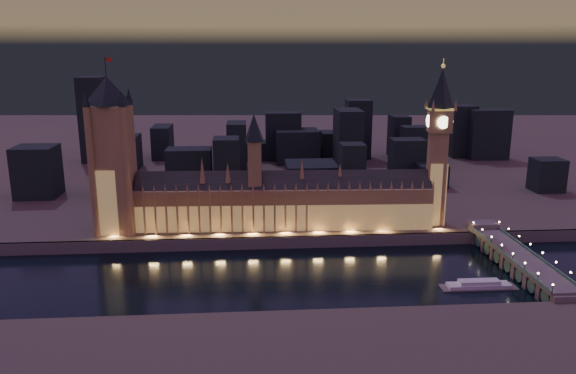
{
  "coord_description": "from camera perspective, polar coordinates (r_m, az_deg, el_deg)",
  "views": [
    {
      "loc": [
        -21.16,
        -306.56,
        130.19
      ],
      "look_at": [
        5.0,
        55.0,
        38.0
      ],
      "focal_mm": 35.0,
      "sensor_mm": 36.0,
      "label": 1
    }
  ],
  "objects": [
    {
      "name": "elizabeth_tower",
      "position": [
        394.87,
        15.07,
        5.21
      ],
      "size": [
        18.0,
        18.0,
        113.5
      ],
      "color": "#94704A",
      "rests_on": "north_bank"
    },
    {
      "name": "north_bank",
      "position": [
        836.4,
        -2.65,
        5.58
      ],
      "size": [
        2000.0,
        960.0,
        8.0
      ],
      "primitive_type": "cube",
      "color": "#45423E",
      "rests_on": "ground"
    },
    {
      "name": "westminster_bridge",
      "position": [
        363.7,
        22.08,
        -6.8
      ],
      "size": [
        18.5,
        113.0,
        15.9
      ],
      "color": "#595258",
      "rests_on": "ground"
    },
    {
      "name": "victoria_tower",
      "position": [
        384.64,
        -17.47,
        3.81
      ],
      "size": [
        31.68,
        31.68,
        114.61
      ],
      "color": "#94704A",
      "rests_on": "north_bank"
    },
    {
      "name": "palace_of_westminster",
      "position": [
        383.35,
        -0.51,
        -1.44
      ],
      "size": [
        202.0,
        27.63,
        78.0
      ],
      "color": "#94704A",
      "rests_on": "north_bank"
    },
    {
      "name": "embankment_wall",
      "position": [
        370.36,
        -0.62,
        -5.65
      ],
      "size": [
        2000.0,
        2.5,
        8.0
      ],
      "primitive_type": "cube",
      "color": "#595258",
      "rests_on": "ground"
    },
    {
      "name": "city_backdrop",
      "position": [
        565.33,
        1.36,
        4.13
      ],
      "size": [
        473.06,
        215.63,
        89.59
      ],
      "color": "black",
      "rests_on": "north_bank"
    },
    {
      "name": "ground_plane",
      "position": [
        333.73,
        -0.18,
        -8.69
      ],
      "size": [
        2000.0,
        2000.0,
        0.0
      ],
      "primitive_type": "plane",
      "color": "black",
      "rests_on": "ground"
    },
    {
      "name": "river_boat",
      "position": [
        330.9,
        18.81,
        -9.42
      ],
      "size": [
        42.3,
        10.12,
        4.5
      ],
      "color": "#595258",
      "rests_on": "ground"
    }
  ]
}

